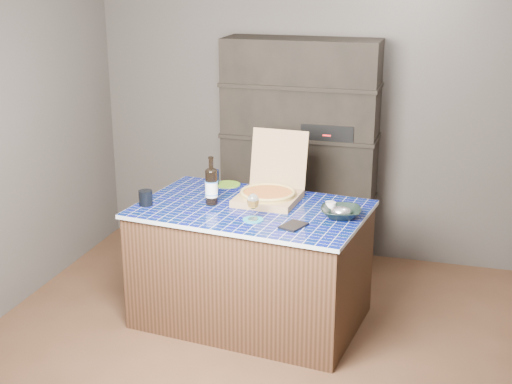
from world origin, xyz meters
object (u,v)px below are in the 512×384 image
(mead_bottle, at_px, (211,186))
(bowl, at_px, (341,213))
(wine_glass, at_px, (253,202))
(dvd_case, at_px, (293,226))
(kitchen_island, at_px, (251,264))
(pizza_box, at_px, (269,192))

(mead_bottle, relative_size, bowl, 1.28)
(mead_bottle, xyz_separation_m, wine_glass, (0.35, -0.22, -0.01))
(dvd_case, bearing_deg, kitchen_island, 163.19)
(kitchen_island, height_order, bowl, bowl)
(kitchen_island, xyz_separation_m, dvd_case, (0.35, -0.27, 0.41))
(kitchen_island, distance_m, dvd_case, 0.60)
(pizza_box, relative_size, mead_bottle, 1.56)
(wine_glass, relative_size, dvd_case, 1.00)
(dvd_case, xyz_separation_m, bowl, (0.25, 0.25, 0.02))
(kitchen_island, height_order, pizza_box, pizza_box)
(kitchen_island, relative_size, mead_bottle, 4.85)
(wine_glass, distance_m, dvd_case, 0.30)
(dvd_case, bearing_deg, wine_glass, -168.37)
(kitchen_island, distance_m, bowl, 0.74)
(mead_bottle, bearing_deg, bowl, -1.42)
(dvd_case, bearing_deg, mead_bottle, 177.82)
(kitchen_island, xyz_separation_m, mead_bottle, (-0.27, -0.00, 0.53))
(wine_glass, bearing_deg, dvd_case, -9.51)
(mead_bottle, relative_size, dvd_case, 1.94)
(mead_bottle, height_order, dvd_case, mead_bottle)
(wine_glass, height_order, bowl, wine_glass)
(mead_bottle, height_order, wine_glass, mead_bottle)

